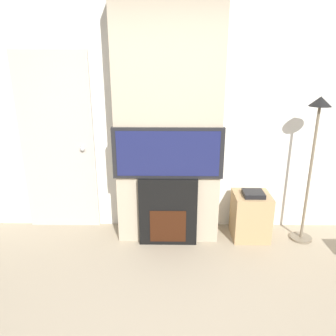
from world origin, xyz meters
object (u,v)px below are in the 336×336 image
at_px(television, 168,153).
at_px(media_stand, 251,215).
at_px(floor_lamp, 314,143).
at_px(fireplace, 168,211).

height_order(television, media_stand, television).
bearing_deg(television, floor_lamp, 3.29).
relative_size(fireplace, media_stand, 1.33).
relative_size(fireplace, television, 0.67).
relative_size(television, floor_lamp, 0.72).
bearing_deg(media_stand, floor_lamp, -4.47).
xyz_separation_m(television, media_stand, (0.95, 0.13, -0.78)).
height_order(television, floor_lamp, floor_lamp).
bearing_deg(television, fireplace, 90.00).
relative_size(floor_lamp, media_stand, 2.79).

